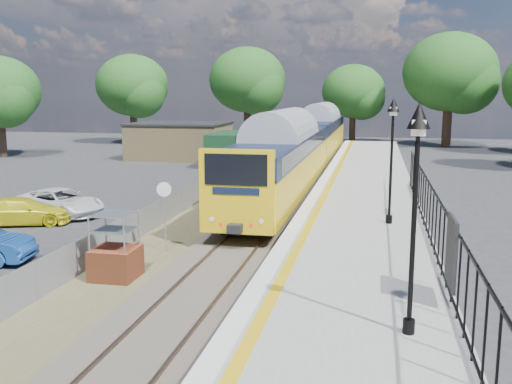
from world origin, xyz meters
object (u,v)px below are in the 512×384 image
(car_yellow, at_px, (23,211))
(victorian_lamp_north, at_px, (393,131))
(train, at_px, (306,141))
(brick_plinth, at_px, (115,248))
(car_white, at_px, (61,202))
(victorian_lamp_south, at_px, (417,166))
(speed_sign, at_px, (165,206))

(car_yellow, bearing_deg, victorian_lamp_north, -112.29)
(train, height_order, brick_plinth, train)
(train, xyz_separation_m, car_white, (-9.60, -15.81, -1.71))
(train, xyz_separation_m, brick_plinth, (-2.94, -23.97, -1.32))
(victorian_lamp_north, relative_size, train, 0.11)
(victorian_lamp_south, bearing_deg, victorian_lamp_north, 91.15)
(train, relative_size, car_white, 9.03)
(train, bearing_deg, car_yellow, -119.74)
(brick_plinth, bearing_deg, car_white, 129.24)
(victorian_lamp_south, xyz_separation_m, victorian_lamp_north, (-0.20, 10.00, 0.00))
(brick_plinth, height_order, speed_sign, speed_sign)
(car_yellow, bearing_deg, victorian_lamp_south, -144.26)
(victorian_lamp_south, distance_m, brick_plinth, 10.05)
(train, height_order, car_yellow, train)
(speed_sign, relative_size, car_white, 0.57)
(victorian_lamp_north, relative_size, speed_sign, 1.78)
(victorian_lamp_north, bearing_deg, car_white, 170.43)
(car_white, bearing_deg, victorian_lamp_south, -110.27)
(brick_plinth, xyz_separation_m, speed_sign, (0.44, 3.09, 0.72))
(car_yellow, distance_m, car_white, 2.16)
(victorian_lamp_south, relative_size, train, 0.11)
(victorian_lamp_north, distance_m, car_yellow, 15.96)
(victorian_lamp_south, bearing_deg, car_white, 140.36)
(victorian_lamp_south, bearing_deg, train, 100.99)
(brick_plinth, height_order, car_white, brick_plinth)
(victorian_lamp_north, height_order, car_white, victorian_lamp_north)
(brick_plinth, bearing_deg, victorian_lamp_south, -27.31)
(speed_sign, bearing_deg, car_white, 136.43)
(brick_plinth, bearing_deg, train, 83.01)
(victorian_lamp_south, xyz_separation_m, car_white, (-15.10, 12.51, -3.67))
(victorian_lamp_north, bearing_deg, car_yellow, 178.36)
(car_white, bearing_deg, train, -11.89)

